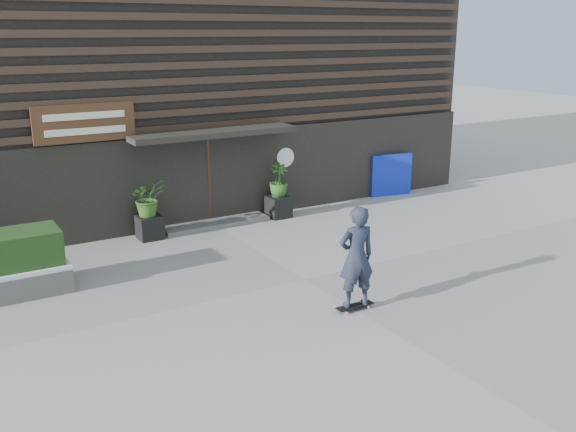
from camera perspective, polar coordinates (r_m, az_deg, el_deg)
ground at (r=13.70m, az=1.52°, el=-5.69°), size 80.00×80.00×0.00m
entrance_step at (r=17.52m, az=-6.56°, el=-0.63°), size 3.00×0.80×0.12m
planter_pot_left at (r=16.62m, az=-12.27°, el=-0.98°), size 0.60×0.60×0.60m
bamboo_left at (r=16.41m, az=-12.43°, el=1.62°), size 0.86×0.75×0.96m
planter_pot_right at (r=18.11m, az=-0.85°, el=0.83°), size 0.60×0.60×0.60m
bamboo_right at (r=17.92m, az=-0.86°, el=3.23°), size 0.54×0.54×0.96m
blue_tarp at (r=20.70m, az=9.22°, el=3.63°), size 1.42×0.36×1.33m
building at (r=21.80m, az=-12.93°, el=12.90°), size 18.00×11.00×8.00m
skateboarder at (r=11.94m, az=6.13°, el=-3.68°), size 0.78×0.57×2.05m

